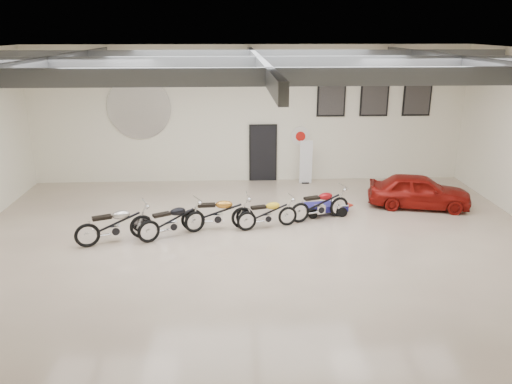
{
  "coord_description": "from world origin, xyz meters",
  "views": [
    {
      "loc": [
        -0.67,
        -12.28,
        5.56
      ],
      "look_at": [
        0.0,
        1.2,
        1.1
      ],
      "focal_mm": 35.0,
      "sensor_mm": 36.0,
      "label": 1
    }
  ],
  "objects_px": {
    "motorcycle_red": "(320,204)",
    "motorcycle_black": "(172,220)",
    "motorcycle_gold": "(218,212)",
    "motorcycle_silver": "(115,224)",
    "banner_stand": "(306,161)",
    "vintage_car": "(419,191)",
    "go_kart": "(329,204)",
    "motorcycle_yellow": "(267,213)"
  },
  "relations": [
    {
      "from": "go_kart",
      "to": "motorcycle_black",
      "type": "bearing_deg",
      "value": -167.71
    },
    {
      "from": "motorcycle_red",
      "to": "motorcycle_gold",
      "type": "bearing_deg",
      "value": 172.8
    },
    {
      "from": "motorcycle_silver",
      "to": "motorcycle_black",
      "type": "relative_size",
      "value": 1.06
    },
    {
      "from": "motorcycle_silver",
      "to": "go_kart",
      "type": "height_order",
      "value": "motorcycle_silver"
    },
    {
      "from": "banner_stand",
      "to": "motorcycle_gold",
      "type": "bearing_deg",
      "value": -124.81
    },
    {
      "from": "motorcycle_black",
      "to": "motorcycle_silver",
      "type": "bearing_deg",
      "value": 161.76
    },
    {
      "from": "motorcycle_gold",
      "to": "go_kart",
      "type": "distance_m",
      "value": 3.64
    },
    {
      "from": "banner_stand",
      "to": "go_kart",
      "type": "distance_m",
      "value": 3.3
    },
    {
      "from": "motorcycle_yellow",
      "to": "vintage_car",
      "type": "xyz_separation_m",
      "value": [
        5.02,
        1.56,
        0.08
      ]
    },
    {
      "from": "motorcycle_silver",
      "to": "vintage_car",
      "type": "distance_m",
      "value": 9.51
    },
    {
      "from": "motorcycle_black",
      "to": "banner_stand",
      "type": "bearing_deg",
      "value": 18.93
    },
    {
      "from": "banner_stand",
      "to": "motorcycle_black",
      "type": "relative_size",
      "value": 0.87
    },
    {
      "from": "banner_stand",
      "to": "vintage_car",
      "type": "height_order",
      "value": "banner_stand"
    },
    {
      "from": "motorcycle_yellow",
      "to": "go_kart",
      "type": "distance_m",
      "value": 2.3
    },
    {
      "from": "motorcycle_black",
      "to": "motorcycle_yellow",
      "type": "relative_size",
      "value": 1.08
    },
    {
      "from": "motorcycle_red",
      "to": "motorcycle_black",
      "type": "bearing_deg",
      "value": 175.34
    },
    {
      "from": "motorcycle_silver",
      "to": "motorcycle_black",
      "type": "bearing_deg",
      "value": -11.75
    },
    {
      "from": "vintage_car",
      "to": "motorcycle_gold",
      "type": "bearing_deg",
      "value": 117.01
    },
    {
      "from": "motorcycle_gold",
      "to": "vintage_car",
      "type": "relative_size",
      "value": 0.64
    },
    {
      "from": "motorcycle_silver",
      "to": "go_kart",
      "type": "relative_size",
      "value": 1.23
    },
    {
      "from": "go_kart",
      "to": "vintage_car",
      "type": "xyz_separation_m",
      "value": [
        3.01,
        0.47,
        0.24
      ]
    },
    {
      "from": "motorcycle_black",
      "to": "go_kart",
      "type": "xyz_separation_m",
      "value": [
        4.7,
        1.62,
        -0.2
      ]
    },
    {
      "from": "motorcycle_yellow",
      "to": "banner_stand",
      "type": "bearing_deg",
      "value": 52.48
    },
    {
      "from": "motorcycle_black",
      "to": "vintage_car",
      "type": "height_order",
      "value": "vintage_car"
    },
    {
      "from": "motorcycle_yellow",
      "to": "go_kart",
      "type": "xyz_separation_m",
      "value": [
        2.02,
        1.09,
        -0.16
      ]
    },
    {
      "from": "motorcycle_red",
      "to": "go_kart",
      "type": "relative_size",
      "value": 1.15
    },
    {
      "from": "motorcycle_silver",
      "to": "motorcycle_gold",
      "type": "height_order",
      "value": "motorcycle_silver"
    },
    {
      "from": "motorcycle_silver",
      "to": "motorcycle_yellow",
      "type": "distance_m",
      "value": 4.27
    },
    {
      "from": "motorcycle_gold",
      "to": "motorcycle_red",
      "type": "relative_size",
      "value": 1.06
    },
    {
      "from": "banner_stand",
      "to": "motorcycle_black",
      "type": "bearing_deg",
      "value": -131.22
    },
    {
      "from": "motorcycle_silver",
      "to": "motorcycle_red",
      "type": "height_order",
      "value": "motorcycle_silver"
    },
    {
      "from": "banner_stand",
      "to": "vintage_car",
      "type": "relative_size",
      "value": 0.53
    },
    {
      "from": "motorcycle_red",
      "to": "vintage_car",
      "type": "relative_size",
      "value": 0.6
    },
    {
      "from": "motorcycle_silver",
      "to": "motorcycle_yellow",
      "type": "bearing_deg",
      "value": -11.29
    },
    {
      "from": "banner_stand",
      "to": "motorcycle_red",
      "type": "distance_m",
      "value": 3.74
    },
    {
      "from": "motorcycle_gold",
      "to": "vintage_car",
      "type": "bearing_deg",
      "value": 10.64
    },
    {
      "from": "motorcycle_silver",
      "to": "motorcycle_red",
      "type": "xyz_separation_m",
      "value": [
        5.82,
        1.42,
        -0.03
      ]
    },
    {
      "from": "banner_stand",
      "to": "motorcycle_silver",
      "type": "bearing_deg",
      "value": -138.0
    },
    {
      "from": "motorcycle_gold",
      "to": "motorcycle_red",
      "type": "distance_m",
      "value": 3.14
    },
    {
      "from": "motorcycle_silver",
      "to": "motorcycle_black",
      "type": "height_order",
      "value": "motorcycle_silver"
    },
    {
      "from": "banner_stand",
      "to": "go_kart",
      "type": "xyz_separation_m",
      "value": [
        0.28,
        -3.24,
        -0.55
      ]
    },
    {
      "from": "motorcycle_silver",
      "to": "motorcycle_red",
      "type": "relative_size",
      "value": 1.07
    }
  ]
}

